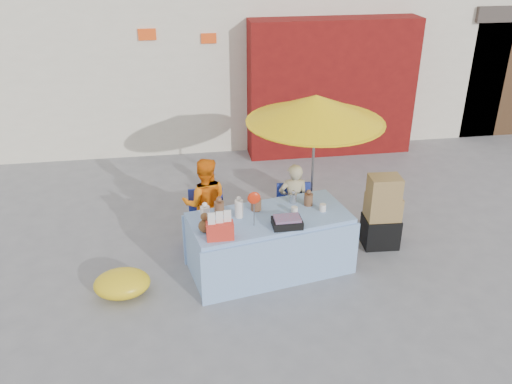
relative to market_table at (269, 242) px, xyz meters
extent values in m
plane|color=slate|center=(-0.29, -0.29, -0.41)|extent=(80.00, 80.00, 0.00)
cube|color=silver|center=(-0.29, 6.71, 1.84)|extent=(12.00, 5.00, 4.50)
cube|color=maroon|center=(1.91, 3.91, 0.89)|extent=(3.20, 0.60, 2.60)
cube|color=#4C331E|center=(6.21, 5.71, 0.79)|extent=(2.60, 3.00, 2.40)
cube|color=#3F3833|center=(6.21, 5.71, 2.14)|extent=(2.80, 3.20, 0.30)
cube|color=#FC4F15|center=(-1.49, 4.19, 1.94)|extent=(0.32, 0.04, 0.20)
cube|color=#FC4F15|center=(-0.39, 4.19, 1.84)|extent=(0.28, 0.04, 0.18)
cube|color=#8DAFE1|center=(0.01, 0.00, -0.01)|extent=(2.16, 1.27, 0.80)
cube|color=#8DAFE1|center=(0.10, -0.46, -0.04)|extent=(2.05, 0.42, 0.75)
cube|color=#8DAFE1|center=(-0.08, 0.47, -0.04)|extent=(2.05, 0.42, 0.75)
cylinder|color=white|center=(-0.81, 0.01, 0.49)|extent=(0.14, 0.14, 0.19)
cylinder|color=brown|center=(-0.62, 0.16, 0.47)|extent=(0.15, 0.15, 0.17)
cylinder|color=white|center=(-0.38, 0.04, 0.51)|extent=(0.12, 0.12, 0.23)
cylinder|color=brown|center=(-0.14, 0.19, 0.46)|extent=(0.16, 0.16, 0.15)
cylinder|color=#B2B2B7|center=(0.38, 0.31, 0.45)|extent=(0.11, 0.11, 0.13)
cylinder|color=brown|center=(0.56, 0.22, 0.47)|extent=(0.14, 0.14, 0.16)
cylinder|color=white|center=(0.33, 0.01, 0.44)|extent=(0.10, 0.10, 0.10)
cylinder|color=white|center=(0.71, 0.03, 0.44)|extent=(0.10, 0.10, 0.10)
sphere|color=brown|center=(-0.83, -0.26, 0.47)|extent=(0.16, 0.16, 0.16)
ellipsoid|color=red|center=(-0.22, -0.20, 0.77)|extent=(0.17, 0.08, 0.16)
cube|color=red|center=(-0.67, -0.45, 0.50)|extent=(0.34, 0.21, 0.21)
cube|color=black|center=(0.17, -0.29, 0.44)|extent=(0.40, 0.32, 0.10)
cube|color=navy|center=(-0.76, 0.59, -0.19)|extent=(0.50, 0.49, 0.45)
cube|color=navy|center=(-0.75, 0.81, 0.24)|extent=(0.48, 0.07, 0.40)
cube|color=navy|center=(0.49, 0.59, -0.19)|extent=(0.50, 0.49, 0.45)
cube|color=navy|center=(0.50, 0.81, 0.24)|extent=(0.48, 0.07, 0.40)
imported|color=orange|center=(-0.76, 0.74, 0.25)|extent=(0.67, 0.54, 1.33)
imported|color=tan|center=(0.49, 0.74, 0.17)|extent=(0.44, 0.30, 1.17)
cylinder|color=gray|center=(0.79, 0.89, 0.59)|extent=(0.04, 0.04, 2.00)
cone|color=yellow|center=(0.79, 0.89, 1.49)|extent=(1.90, 1.90, 0.38)
cylinder|color=yellow|center=(0.79, 0.89, 1.31)|extent=(1.90, 1.90, 0.02)
cube|color=black|center=(1.67, 0.35, -0.19)|extent=(0.51, 0.43, 0.44)
cube|color=#A27F49|center=(1.67, 0.35, 0.20)|extent=(0.48, 0.38, 0.34)
cube|color=#A27F49|center=(1.66, 0.33, 0.52)|extent=(0.44, 0.34, 0.30)
ellipsoid|color=yellow|center=(-1.88, -0.26, -0.25)|extent=(0.81, 0.70, 0.31)
camera|label=1|loc=(-1.10, -5.92, 3.74)|focal=38.00mm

